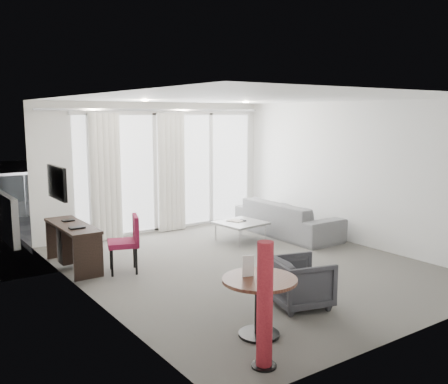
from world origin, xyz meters
TOP-DOWN VIEW (x-y plane):
  - floor at (0.00, 0.00)m, footprint 5.00×6.00m
  - ceiling at (0.00, 0.00)m, footprint 5.00×6.00m
  - wall_left at (-2.50, 0.00)m, footprint 0.00×6.00m
  - wall_right at (2.50, 0.00)m, footprint 0.00×6.00m
  - wall_front at (0.00, -3.00)m, footprint 5.00×0.00m
  - window_panel at (0.30, 2.98)m, footprint 4.00×0.02m
  - window_frame at (0.30, 2.97)m, footprint 4.10×0.06m
  - curtain_left at (-1.15, 2.82)m, footprint 0.60×0.20m
  - curtain_right at (0.25, 2.82)m, footprint 0.60×0.20m
  - curtain_track at (0.00, 2.82)m, footprint 4.80×0.04m
  - downlight_a at (-0.90, 1.60)m, footprint 0.12×0.12m
  - downlight_b at (1.20, 1.60)m, footprint 0.12×0.12m
  - desk at (-2.25, 1.47)m, footprint 0.45×1.45m
  - tv at (-2.46, 1.45)m, footprint 0.05×0.80m
  - desk_chair at (-1.71, 0.81)m, footprint 0.59×0.58m
  - round_table at (-1.41, -2.08)m, footprint 1.00×1.00m
  - menu_card at (-1.48, -1.97)m, footprint 0.13×0.06m
  - red_lamp at (-1.80, -2.64)m, footprint 0.31×0.31m
  - tub_armchair at (-0.46, -1.73)m, footprint 0.82×0.81m
  - coffee_table at (0.87, 1.30)m, footprint 0.89×0.89m
  - remote at (0.97, 1.36)m, footprint 0.07×0.18m
  - magazine at (0.84, 1.42)m, footprint 0.33×0.36m
  - sofa at (1.92, 1.16)m, footprint 0.90×2.30m
  - terrace_slab at (0.30, 4.50)m, footprint 5.60×3.00m
  - rattan_chair_a at (1.03, 4.88)m, footprint 0.61×0.61m
  - rattan_chair_b at (1.49, 4.75)m, footprint 0.68×0.68m
  - rattan_table at (1.07, 4.62)m, footprint 0.56×0.56m
  - balustrade at (0.30, 5.95)m, footprint 5.50×0.06m

SIDE VIEW (x-z plane):
  - terrace_slab at x=0.30m, z-range -0.12..0.00m
  - floor at x=0.00m, z-range 0.00..0.00m
  - coffee_table at x=0.87m, z-range 0.00..0.36m
  - rattan_table at x=1.07m, z-range 0.00..0.51m
  - tub_armchair at x=-0.46m, z-range 0.00..0.61m
  - round_table at x=-1.41m, z-range 0.00..0.64m
  - sofa at x=1.92m, z-range 0.00..0.67m
  - desk at x=-2.25m, z-range 0.00..0.68m
  - remote at x=0.97m, z-range 0.35..0.37m
  - magazine at x=0.84m, z-range 0.35..0.37m
  - rattan_chair_b at x=1.49m, z-range 0.00..0.81m
  - desk_chair at x=-1.71m, z-range 0.00..0.87m
  - rattan_chair_a at x=1.03m, z-range 0.00..0.89m
  - balustrade at x=0.30m, z-range -0.02..1.02m
  - red_lamp at x=-1.80m, z-range 0.00..1.22m
  - menu_card at x=-1.48m, z-range 0.60..0.84m
  - window_panel at x=0.30m, z-range 0.01..2.39m
  - curtain_left at x=-1.15m, z-range 0.01..2.39m
  - curtain_right at x=0.25m, z-range 0.01..2.39m
  - window_frame at x=0.30m, z-range -0.02..2.42m
  - wall_left at x=-2.50m, z-range 0.00..2.60m
  - wall_right at x=2.50m, z-range 0.00..2.60m
  - wall_front at x=0.00m, z-range 0.00..2.60m
  - tv at x=-2.46m, z-range 1.10..1.60m
  - curtain_track at x=0.00m, z-range 2.43..2.47m
  - downlight_a at x=-0.90m, z-range 2.58..2.60m
  - downlight_b at x=1.20m, z-range 2.58..2.60m
  - ceiling at x=0.00m, z-range 2.60..2.60m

